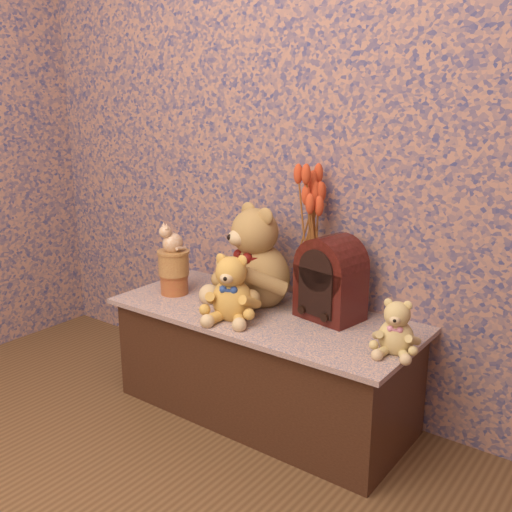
{
  "coord_description": "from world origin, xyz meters",
  "views": [
    {
      "loc": [
        1.27,
        -0.52,
        1.27
      ],
      "look_at": [
        0.0,
        1.19,
        0.68
      ],
      "focal_mm": 41.29,
      "sensor_mm": 36.0,
      "label": 1
    }
  ],
  "objects_px": {
    "teddy_large": "(259,251)",
    "cat_figurine": "(173,237)",
    "teddy_small": "(397,324)",
    "cathedral_radio": "(331,277)",
    "biscuit_tin_lower": "(174,284)",
    "teddy_medium": "(232,284)",
    "ceramic_vase": "(311,284)"
  },
  "relations": [
    {
      "from": "teddy_small",
      "to": "biscuit_tin_lower",
      "type": "xyz_separation_m",
      "value": [
        -1.01,
        -0.01,
        -0.06
      ]
    },
    {
      "from": "ceramic_vase",
      "to": "cat_figurine",
      "type": "bearing_deg",
      "value": -159.51
    },
    {
      "from": "teddy_large",
      "to": "cathedral_radio",
      "type": "distance_m",
      "value": 0.32
    },
    {
      "from": "teddy_large",
      "to": "teddy_medium",
      "type": "distance_m",
      "value": 0.22
    },
    {
      "from": "cathedral_radio",
      "to": "ceramic_vase",
      "type": "bearing_deg",
      "value": 164.32
    },
    {
      "from": "teddy_medium",
      "to": "ceramic_vase",
      "type": "height_order",
      "value": "teddy_medium"
    },
    {
      "from": "teddy_large",
      "to": "teddy_small",
      "type": "distance_m",
      "value": 0.67
    },
    {
      "from": "teddy_medium",
      "to": "ceramic_vase",
      "type": "bearing_deg",
      "value": 37.65
    },
    {
      "from": "teddy_small",
      "to": "cathedral_radio",
      "type": "relative_size",
      "value": 0.62
    },
    {
      "from": "biscuit_tin_lower",
      "to": "teddy_medium",
      "type": "bearing_deg",
      "value": -11.15
    },
    {
      "from": "teddy_large",
      "to": "cat_figurine",
      "type": "distance_m",
      "value": 0.38
    },
    {
      "from": "teddy_small",
      "to": "cathedral_radio",
      "type": "xyz_separation_m",
      "value": [
        -0.33,
        0.14,
        0.06
      ]
    },
    {
      "from": "teddy_small",
      "to": "biscuit_tin_lower",
      "type": "distance_m",
      "value": 1.01
    },
    {
      "from": "teddy_large",
      "to": "ceramic_vase",
      "type": "bearing_deg",
      "value": 46.88
    },
    {
      "from": "cat_figurine",
      "to": "ceramic_vase",
      "type": "bearing_deg",
      "value": 44.07
    },
    {
      "from": "biscuit_tin_lower",
      "to": "teddy_small",
      "type": "bearing_deg",
      "value": 0.4
    },
    {
      "from": "biscuit_tin_lower",
      "to": "cathedral_radio",
      "type": "bearing_deg",
      "value": 12.44
    },
    {
      "from": "teddy_large",
      "to": "cat_figurine",
      "type": "xyz_separation_m",
      "value": [
        -0.36,
        -0.12,
        0.03
      ]
    },
    {
      "from": "ceramic_vase",
      "to": "biscuit_tin_lower",
      "type": "relative_size",
      "value": 1.62
    },
    {
      "from": "ceramic_vase",
      "to": "teddy_small",
      "type": "bearing_deg",
      "value": -23.91
    },
    {
      "from": "cathedral_radio",
      "to": "teddy_small",
      "type": "bearing_deg",
      "value": -13.22
    },
    {
      "from": "ceramic_vase",
      "to": "cat_figurine",
      "type": "height_order",
      "value": "cat_figurine"
    },
    {
      "from": "teddy_large",
      "to": "biscuit_tin_lower",
      "type": "height_order",
      "value": "teddy_large"
    },
    {
      "from": "teddy_medium",
      "to": "ceramic_vase",
      "type": "distance_m",
      "value": 0.33
    },
    {
      "from": "teddy_small",
      "to": "biscuit_tin_lower",
      "type": "bearing_deg",
      "value": 165.61
    },
    {
      "from": "ceramic_vase",
      "to": "cat_figurine",
      "type": "relative_size",
      "value": 1.48
    },
    {
      "from": "teddy_medium",
      "to": "biscuit_tin_lower",
      "type": "relative_size",
      "value": 2.31
    },
    {
      "from": "teddy_medium",
      "to": "biscuit_tin_lower",
      "type": "height_order",
      "value": "teddy_medium"
    },
    {
      "from": "teddy_small",
      "to": "cathedral_radio",
      "type": "bearing_deg",
      "value": 141.98
    },
    {
      "from": "teddy_medium",
      "to": "biscuit_tin_lower",
      "type": "distance_m",
      "value": 0.4
    },
    {
      "from": "teddy_medium",
      "to": "cat_figurine",
      "type": "distance_m",
      "value": 0.4
    },
    {
      "from": "teddy_medium",
      "to": "teddy_small",
      "type": "xyz_separation_m",
      "value": [
        0.63,
        0.08,
        -0.04
      ]
    }
  ]
}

